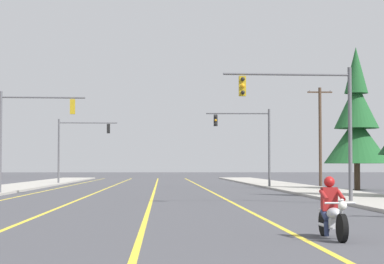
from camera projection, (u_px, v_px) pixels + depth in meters
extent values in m
cube|color=yellow|center=(154.00, 190.00, 52.23)|extent=(0.16, 100.00, 0.01)
cube|color=yellow|center=(103.00, 190.00, 52.08)|extent=(0.16, 100.00, 0.01)
cube|color=yellow|center=(208.00, 190.00, 52.39)|extent=(0.16, 100.00, 0.01)
cube|color=yellow|center=(49.00, 190.00, 51.92)|extent=(0.16, 100.00, 0.01)
cube|color=#ADA89E|center=(318.00, 191.00, 47.69)|extent=(4.40, 110.00, 0.14)
cylinder|color=black|center=(342.00, 228.00, 16.26)|extent=(0.14, 0.64, 0.64)
cylinder|color=black|center=(324.00, 223.00, 17.80)|extent=(0.14, 0.64, 0.64)
cylinder|color=silver|center=(341.00, 214.00, 16.37)|extent=(0.08, 0.33, 0.68)
sphere|color=white|center=(343.00, 206.00, 16.23)|extent=(0.20, 0.20, 0.20)
cylinder|color=silver|center=(340.00, 203.00, 16.43)|extent=(0.70, 0.07, 0.04)
ellipsoid|color=#B7BABF|center=(334.00, 214.00, 16.92)|extent=(0.34, 0.57, 0.28)
cube|color=silver|center=(333.00, 223.00, 17.03)|extent=(0.26, 0.45, 0.24)
cube|color=black|center=(329.00, 215.00, 17.36)|extent=(0.30, 0.53, 0.12)
cube|color=#B7BABF|center=(324.00, 211.00, 17.77)|extent=(0.21, 0.37, 0.08)
cylinder|color=silver|center=(322.00, 225.00, 17.42)|extent=(0.10, 0.55, 0.08)
cube|color=maroon|center=(329.00, 199.00, 17.34)|extent=(0.37, 0.25, 0.56)
sphere|color=#B21919|center=(329.00, 182.00, 17.34)|extent=(0.26, 0.26, 0.26)
cylinder|color=navy|center=(337.00, 215.00, 17.19)|extent=(0.16, 0.44, 0.30)
cylinder|color=navy|center=(340.00, 229.00, 17.00)|extent=(0.12, 0.16, 0.35)
cylinder|color=maroon|center=(341.00, 195.00, 17.10)|extent=(0.12, 0.53, 0.27)
cylinder|color=navy|center=(325.00, 216.00, 17.17)|extent=(0.16, 0.44, 0.30)
cylinder|color=navy|center=(326.00, 229.00, 16.97)|extent=(0.12, 0.16, 0.35)
cylinder|color=maroon|center=(324.00, 195.00, 17.07)|extent=(0.12, 0.53, 0.27)
cylinder|color=#56565B|center=(350.00, 135.00, 33.08)|extent=(0.18, 0.18, 6.20)
cylinder|color=#56565B|center=(287.00, 74.00, 32.98)|extent=(5.80, 0.34, 0.11)
cube|color=#B79319|center=(242.00, 86.00, 32.79)|extent=(0.31, 0.25, 0.90)
sphere|color=black|center=(243.00, 79.00, 32.65)|extent=(0.18, 0.18, 0.18)
sphere|color=orange|center=(243.00, 86.00, 32.63)|extent=(0.18, 0.18, 0.18)
sphere|color=black|center=(243.00, 92.00, 32.62)|extent=(0.18, 0.18, 0.18)
cylinder|color=#56565B|center=(0.00, 143.00, 43.65)|extent=(0.18, 0.18, 6.20)
cylinder|color=#56565B|center=(43.00, 97.00, 44.00)|extent=(5.01, 0.34, 0.11)
cube|color=#B79319|center=(73.00, 107.00, 44.13)|extent=(0.31, 0.25, 0.90)
sphere|color=black|center=(73.00, 102.00, 44.30)|extent=(0.18, 0.18, 0.18)
sphere|color=orange|center=(73.00, 107.00, 44.29)|extent=(0.18, 0.18, 0.18)
sphere|color=black|center=(73.00, 112.00, 44.27)|extent=(0.18, 0.18, 0.18)
cylinder|color=#56565B|center=(269.00, 148.00, 57.22)|extent=(0.18, 0.18, 6.20)
cylinder|color=#56565B|center=(238.00, 113.00, 57.32)|extent=(4.95, 0.26, 0.11)
cube|color=black|center=(216.00, 120.00, 57.28)|extent=(0.31, 0.25, 0.90)
sphere|color=black|center=(216.00, 116.00, 57.13)|extent=(0.18, 0.18, 0.18)
sphere|color=orange|center=(216.00, 120.00, 57.12)|extent=(0.18, 0.18, 0.18)
sphere|color=black|center=(216.00, 124.00, 57.11)|extent=(0.18, 0.18, 0.18)
cylinder|color=#56565B|center=(59.00, 152.00, 69.34)|extent=(0.18, 0.18, 6.20)
cylinder|color=#56565B|center=(88.00, 123.00, 69.65)|extent=(5.51, 0.23, 0.11)
cube|color=black|center=(108.00, 129.00, 69.74)|extent=(0.31, 0.25, 0.90)
sphere|color=black|center=(109.00, 126.00, 69.91)|extent=(0.18, 0.18, 0.18)
sphere|color=orange|center=(109.00, 129.00, 69.90)|extent=(0.18, 0.18, 0.18)
sphere|color=black|center=(108.00, 132.00, 69.89)|extent=(0.18, 0.18, 0.18)
cylinder|color=#4C3828|center=(320.00, 137.00, 63.02)|extent=(0.26, 0.26, 8.52)
cube|color=#4C3828|center=(320.00, 92.00, 63.20)|extent=(2.16, 0.12, 0.12)
cylinder|color=slate|center=(309.00, 91.00, 63.17)|extent=(0.08, 0.08, 0.12)
cylinder|color=slate|center=(330.00, 91.00, 63.24)|extent=(0.08, 0.08, 0.12)
cylinder|color=#4C3828|center=(357.00, 177.00, 51.99)|extent=(0.42, 0.42, 1.91)
cone|color=#1E5628|center=(357.00, 140.00, 52.11)|extent=(4.66, 4.66, 3.34)
cone|color=#1E5628|center=(356.00, 105.00, 52.23)|extent=(3.17, 3.17, 3.34)
cone|color=#1E5628|center=(356.00, 70.00, 52.35)|extent=(1.68, 1.68, 3.34)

